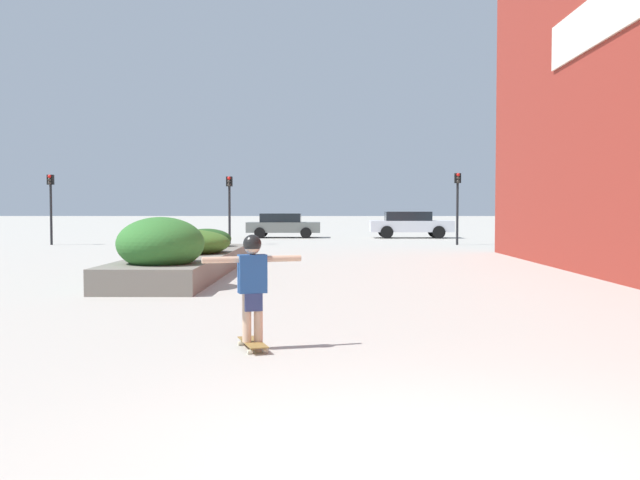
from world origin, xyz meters
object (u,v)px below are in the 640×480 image
object	(u,v)px
car_leftmost	(410,224)
skateboard	(253,343)
skateboarder	(252,277)
traffic_light_far_left	(51,197)
traffic_light_left	(229,198)
traffic_light_right	(458,196)
car_center_left	(283,225)

from	to	relation	value
car_leftmost	skateboard	bearing A→B (deg)	-10.08
skateboarder	car_leftmost	distance (m)	32.18
traffic_light_far_left	traffic_light_left	bearing A→B (deg)	1.99
skateboard	traffic_light_far_left	bearing A→B (deg)	97.74
skateboarder	traffic_light_left	distance (m)	24.55
car_leftmost	traffic_light_left	world-z (taller)	traffic_light_left
traffic_light_right	traffic_light_far_left	xyz separation A→B (m)	(-18.51, -0.10, -0.04)
skateboard	traffic_light_left	xyz separation A→B (m)	(-3.54, 24.26, 2.08)
traffic_light_left	skateboarder	bearing A→B (deg)	-81.71
car_leftmost	car_center_left	size ratio (longest dim) A/B	1.12
skateboard	traffic_light_far_left	size ratio (longest dim) A/B	0.25
skateboard	traffic_light_left	distance (m)	24.61
skateboard	traffic_light_right	xyz separation A→B (m)	(6.87, 24.08, 2.17)
traffic_light_far_left	car_leftmost	bearing A→B (deg)	24.06
car_center_left	traffic_light_left	world-z (taller)	traffic_light_left
car_leftmost	car_center_left	bearing A→B (deg)	-92.79
car_center_left	traffic_light_right	world-z (taller)	traffic_light_right
skateboarder	traffic_light_left	xyz separation A→B (m)	(-3.54, 24.26, 1.30)
traffic_light_right	skateboarder	bearing A→B (deg)	-105.93
skateboarder	car_center_left	xyz separation A→B (m)	(-1.55, 32.04, -0.13)
car_leftmost	traffic_light_left	distance (m)	11.88
traffic_light_left	traffic_light_right	size ratio (longest dim) A/B	0.96
car_leftmost	traffic_light_far_left	bearing A→B (deg)	-65.94
skateboarder	traffic_light_far_left	distance (m)	26.69
skateboard	skateboarder	distance (m)	0.79
skateboard	skateboarder	bearing A→B (deg)	85.89
car_leftmost	traffic_light_right	distance (m)	7.84
traffic_light_left	traffic_light_right	world-z (taller)	traffic_light_right
car_center_left	skateboard	bearing A→B (deg)	2.76
skateboarder	traffic_light_right	world-z (taller)	traffic_light_right
traffic_light_right	traffic_light_far_left	size ratio (longest dim) A/B	1.02
skateboarder	traffic_light_right	bearing A→B (deg)	55.93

